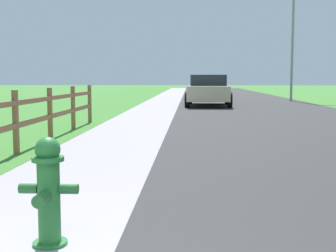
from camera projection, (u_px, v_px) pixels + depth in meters
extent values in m
plane|color=#407D31|center=(181.00, 101.00, 26.46)|extent=(120.00, 120.00, 0.00)
cube|color=#2F2F2F|center=(238.00, 100.00, 28.28)|extent=(7.00, 66.00, 0.01)
cube|color=#A199A4|center=(134.00, 99.00, 28.60)|extent=(6.00, 66.00, 0.01)
cube|color=#407D31|center=(110.00, 99.00, 28.67)|extent=(5.00, 66.00, 0.00)
cylinder|color=#287233|center=(49.00, 201.00, 3.58)|extent=(0.18, 0.18, 0.71)
cylinder|color=#287233|center=(50.00, 243.00, 3.62)|extent=(0.27, 0.27, 0.03)
cylinder|color=#287233|center=(48.00, 159.00, 3.54)|extent=(0.25, 0.25, 0.03)
sphere|color=#287233|center=(48.00, 149.00, 3.54)|extent=(0.20, 0.20, 0.20)
cube|color=#22612B|center=(47.00, 141.00, 3.53)|extent=(0.04, 0.04, 0.04)
cylinder|color=#22612B|center=(29.00, 188.00, 3.58)|extent=(0.14, 0.08, 0.08)
cylinder|color=#22612B|center=(69.00, 189.00, 3.56)|extent=(0.14, 0.08, 0.08)
cylinder|color=#22612B|center=(42.00, 199.00, 3.40)|extent=(0.10, 0.17, 0.10)
cylinder|color=brown|center=(16.00, 123.00, 7.83)|extent=(0.11, 0.11, 1.12)
cylinder|color=brown|center=(50.00, 114.00, 9.75)|extent=(0.11, 0.11, 1.12)
cylinder|color=brown|center=(73.00, 108.00, 11.66)|extent=(0.11, 0.11, 1.12)
cylinder|color=brown|center=(90.00, 104.00, 13.58)|extent=(0.11, 0.11, 1.12)
cube|color=brown|center=(16.00, 126.00, 7.84)|extent=(0.07, 11.57, 0.09)
cube|color=brown|center=(15.00, 103.00, 7.80)|extent=(0.07, 11.57, 0.09)
cube|color=#C6B793|center=(208.00, 93.00, 21.86)|extent=(2.07, 4.63, 0.67)
cube|color=#1E232B|center=(209.00, 80.00, 22.09)|extent=(1.76, 2.28, 0.51)
cylinder|color=black|center=(190.00, 97.00, 23.37)|extent=(0.25, 0.70, 0.69)
cylinder|color=black|center=(227.00, 97.00, 23.21)|extent=(0.25, 0.70, 0.69)
cylinder|color=black|center=(187.00, 100.00, 20.57)|extent=(0.25, 0.70, 0.69)
cylinder|color=black|center=(230.00, 100.00, 20.40)|extent=(0.25, 0.70, 0.69)
cube|color=#B7BABF|center=(211.00, 89.00, 29.58)|extent=(2.01, 4.67, 0.62)
cube|color=#1E232B|center=(211.00, 80.00, 29.40)|extent=(1.72, 2.55, 0.59)
cylinder|color=black|center=(196.00, 93.00, 31.10)|extent=(0.24, 0.70, 0.69)
cylinder|color=black|center=(224.00, 93.00, 30.95)|extent=(0.24, 0.70, 0.69)
cylinder|color=black|center=(196.00, 94.00, 28.26)|extent=(0.24, 0.70, 0.69)
cylinder|color=black|center=(226.00, 94.00, 28.11)|extent=(0.24, 0.70, 0.69)
cylinder|color=gray|center=(293.00, 41.00, 26.10)|extent=(0.14, 0.14, 6.91)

